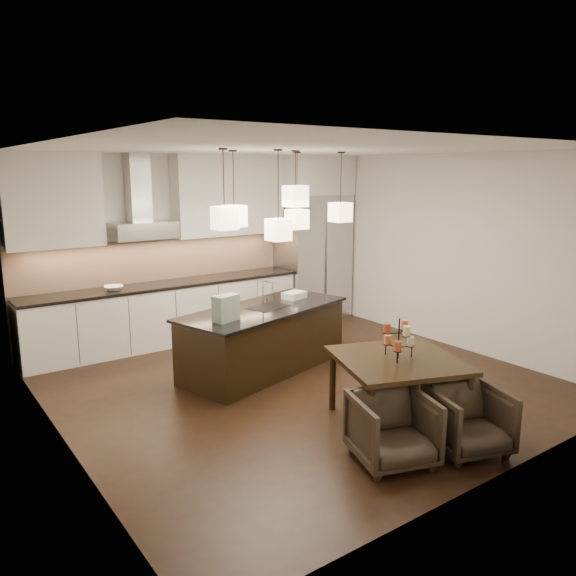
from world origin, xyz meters
TOP-DOWN VIEW (x-y plane):
  - floor at (0.00, 0.00)m, footprint 5.50×5.50m
  - ceiling at (0.00, 0.00)m, footprint 5.50×5.50m
  - wall_back at (0.00, 2.76)m, footprint 5.50×0.02m
  - wall_front at (0.00, -2.76)m, footprint 5.50×0.02m
  - wall_left at (-2.76, 0.00)m, footprint 0.02×5.50m
  - wall_right at (2.76, 0.00)m, footprint 0.02×5.50m
  - refrigerator at (2.10, 2.38)m, footprint 1.20×0.72m
  - fridge_panel at (2.10, 2.38)m, footprint 1.26×0.72m
  - lower_cabinets at (-0.62, 2.43)m, footprint 4.21×0.62m
  - countertop at (-0.62, 2.43)m, footprint 4.21×0.66m
  - backsplash at (-0.62, 2.73)m, footprint 4.21×0.02m
  - upper_cab_left at (-2.10, 2.57)m, footprint 1.25×0.35m
  - upper_cab_right at (0.55, 2.57)m, footprint 1.85×0.35m
  - hood_canopy at (-0.93, 2.48)m, footprint 0.90×0.52m
  - hood_chimney at (-0.93, 2.59)m, footprint 0.30×0.28m
  - fruit_bowl at (-1.43, 2.38)m, footprint 0.29×0.29m
  - island_body at (-0.10, 0.60)m, footprint 2.43×1.46m
  - island_top at (-0.10, 0.60)m, footprint 2.51×1.55m
  - faucet at (-0.03, 0.72)m, footprint 0.14×0.23m
  - tote_bag at (-0.80, 0.32)m, footprint 0.34×0.24m
  - food_container at (0.54, 0.80)m, footprint 0.35×0.29m
  - dining_table at (0.13, -1.52)m, footprint 1.51×1.51m
  - candelabra at (0.13, -1.52)m, footprint 0.43×0.43m
  - candle_a at (0.26, -1.56)m, footprint 0.09×0.09m
  - candle_b at (0.11, -1.39)m, footprint 0.09×0.09m
  - candle_c at (0.03, -1.60)m, footprint 0.09×0.09m
  - candle_d at (0.26, -1.48)m, footprint 0.09×0.09m
  - candle_e at (0.02, -1.46)m, footprint 0.09×0.09m
  - candle_f at (0.11, -1.64)m, footprint 0.09×0.09m
  - armchair_left at (-0.47, -2.05)m, footprint 0.85×0.86m
  - armchair_right at (0.25, -2.31)m, footprint 0.83×0.84m
  - pendant_a at (-0.78, 0.35)m, footprint 0.24×0.24m
  - pendant_b at (-0.41, 0.77)m, footprint 0.24×0.24m
  - pendant_c at (0.25, 0.39)m, footprint 0.24×0.24m
  - pendant_d at (0.59, 0.81)m, footprint 0.24×0.24m
  - pendant_e at (1.12, 0.54)m, footprint 0.24×0.24m
  - pendant_f at (-0.11, 0.25)m, footprint 0.24×0.24m

SIDE VIEW (x-z plane):
  - floor at x=0.00m, z-range -0.02..0.00m
  - armchair_right at x=0.25m, z-range 0.00..0.61m
  - armchair_left at x=-0.47m, z-range 0.00..0.63m
  - dining_table at x=0.13m, z-range 0.00..0.71m
  - island_body at x=-0.10m, z-range 0.00..0.80m
  - lower_cabinets at x=-0.62m, z-range 0.00..0.88m
  - island_top at x=-0.10m, z-range 0.80..0.83m
  - candle_a at x=0.26m, z-range 0.83..0.92m
  - candle_b at x=0.11m, z-range 0.83..0.92m
  - candle_c at x=0.03m, z-range 0.83..0.92m
  - food_container at x=0.54m, z-range 0.83..0.93m
  - countertop at x=-0.62m, z-range 0.88..0.92m
  - candelabra at x=0.13m, z-range 0.71..1.12m
  - fruit_bowl at x=-1.43m, z-range 0.92..0.98m
  - tote_bag at x=-0.80m, z-range 0.83..1.14m
  - faucet at x=-0.03m, z-range 0.83..1.18m
  - candle_d at x=0.26m, z-range 0.98..1.07m
  - candle_e at x=0.02m, z-range 0.98..1.07m
  - candle_f at x=0.11m, z-range 0.98..1.07m
  - refrigerator at x=2.10m, z-range 0.00..2.15m
  - backsplash at x=-0.62m, z-range 0.92..1.55m
  - wall_back at x=0.00m, z-range 0.00..2.80m
  - wall_front at x=0.00m, z-range 0.00..2.80m
  - wall_left at x=-2.76m, z-range 0.00..2.80m
  - wall_right at x=2.76m, z-range 0.00..2.80m
  - hood_canopy at x=-0.93m, z-range 1.60..1.84m
  - pendant_f at x=-0.11m, z-range 1.73..1.99m
  - pendant_d at x=0.59m, z-range 1.79..2.05m
  - pendant_e at x=1.12m, z-range 1.87..2.13m
  - pendant_b at x=-0.41m, z-range 1.88..2.14m
  - pendant_a at x=-0.78m, z-range 1.90..2.16m
  - upper_cab_left at x=-2.10m, z-range 1.55..2.80m
  - upper_cab_right at x=0.55m, z-range 1.55..2.80m
  - pendant_c at x=0.25m, z-range 2.12..2.38m
  - hood_chimney at x=-0.93m, z-range 1.84..2.80m
  - fridge_panel at x=2.10m, z-range 2.15..2.80m
  - ceiling at x=0.00m, z-range 2.80..2.82m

